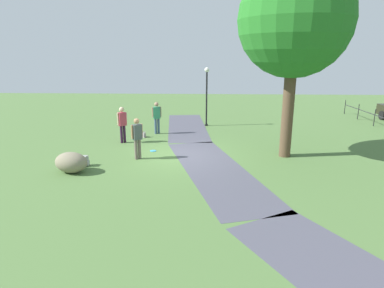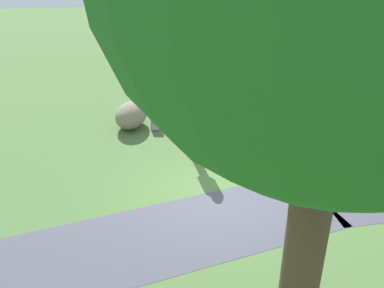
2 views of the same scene
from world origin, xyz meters
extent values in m
plane|color=#4C6D38|center=(0.00, 0.00, 0.00)|extent=(48.00, 48.00, 0.00)
cube|color=#484854|center=(-6.02, -0.01, 0.00)|extent=(8.19, 3.04, 0.01)
cube|color=#484854|center=(1.79, 1.54, 0.00)|extent=(8.30, 4.39, 0.01)
cylinder|color=#503C2A|center=(-0.07, 4.58, 1.98)|extent=(0.47, 0.47, 3.96)
sphere|color=#236D22|center=(-0.07, 4.58, 5.52)|extent=(4.46, 4.46, 4.46)
cylinder|color=black|center=(-6.29, 1.19, 0.05)|extent=(0.20, 0.20, 0.10)
cylinder|color=black|center=(-6.29, 1.19, 1.63)|extent=(0.10, 0.10, 3.25)
sphere|color=white|center=(-6.29, 1.19, 3.39)|extent=(0.28, 0.28, 0.28)
ellipsoid|color=#7B735C|center=(2.34, -3.76, 0.38)|extent=(1.21, 1.46, 0.76)
cylinder|color=#364E6A|center=(-3.97, -1.61, 0.43)|extent=(0.13, 0.13, 0.86)
cylinder|color=#364E6A|center=(-4.02, -1.46, 0.43)|extent=(0.13, 0.13, 0.86)
cube|color=#348C63|center=(-3.99, -1.53, 1.18)|extent=(0.34, 0.42, 0.64)
cylinder|color=#9C7660|center=(-3.92, -1.74, 1.21)|extent=(0.08, 0.08, 0.57)
cylinder|color=#9C7660|center=(-4.06, -1.32, 1.21)|extent=(0.08, 0.08, 0.57)
sphere|color=#9C7660|center=(-3.99, -1.53, 1.64)|extent=(0.23, 0.23, 0.23)
cylinder|color=#675B51|center=(0.66, -1.71, 0.42)|extent=(0.13, 0.13, 0.84)
cylinder|color=#675B51|center=(0.56, -1.59, 0.42)|extent=(0.13, 0.13, 0.84)
cube|color=#434D4C|center=(0.61, -1.65, 1.15)|extent=(0.41, 0.43, 0.63)
cylinder|color=#A67B56|center=(0.75, -1.82, 1.19)|extent=(0.08, 0.08, 0.56)
cylinder|color=#A67B56|center=(0.47, -1.48, 1.19)|extent=(0.08, 0.08, 0.56)
sphere|color=#A67B56|center=(0.61, -1.65, 1.61)|extent=(0.23, 0.23, 0.23)
cylinder|color=#2E162F|center=(-2.03, -2.87, 0.44)|extent=(0.13, 0.13, 0.87)
cylinder|color=#2E162F|center=(-1.92, -2.99, 0.44)|extent=(0.13, 0.13, 0.87)
cube|color=#A63646|center=(-1.98, -2.93, 1.20)|extent=(0.42, 0.43, 0.65)
cylinder|color=beige|center=(-2.12, -2.76, 1.23)|extent=(0.08, 0.08, 0.58)
cylinder|color=beige|center=(-1.83, -3.10, 1.23)|extent=(0.08, 0.08, 0.58)
sphere|color=beige|center=(-1.98, -2.93, 1.67)|extent=(0.24, 0.24, 0.24)
cube|color=gray|center=(-3.15, -2.13, 0.12)|extent=(0.33, 0.28, 0.24)
torus|color=gray|center=(-3.15, -2.13, 0.30)|extent=(0.38, 0.38, 0.02)
cube|color=gray|center=(1.61, -3.55, 0.20)|extent=(0.30, 0.23, 0.40)
cube|color=#989A9A|center=(1.62, -3.42, 0.12)|extent=(0.20, 0.08, 0.18)
cylinder|color=#3894CF|center=(-0.56, -1.21, 0.01)|extent=(0.27, 0.27, 0.02)
cylinder|color=black|center=(-11.00, 11.50, 0.53)|extent=(0.05, 0.05, 1.05)
cylinder|color=black|center=(-8.80, 11.50, 0.53)|extent=(0.05, 0.05, 1.05)
cylinder|color=black|center=(-6.60, 11.50, 0.53)|extent=(0.05, 0.05, 1.05)
cylinder|color=black|center=(-8.78, 13.09, 0.30)|extent=(0.61, 0.19, 0.60)
camera|label=1|loc=(13.41, 1.20, 4.14)|focal=30.22mm
camera|label=2|loc=(1.56, 8.34, 5.64)|focal=40.91mm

